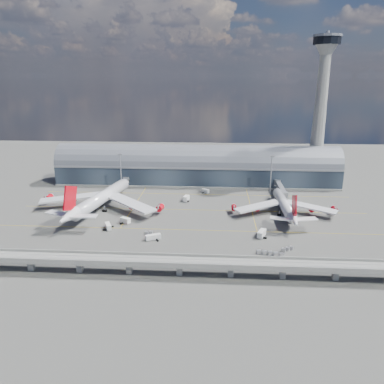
# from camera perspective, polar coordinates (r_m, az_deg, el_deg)

# --- Properties ---
(ground) EXTENTS (500.00, 500.00, 0.00)m
(ground) POSITION_cam_1_polar(r_m,az_deg,el_deg) (200.47, -0.41, -4.67)
(ground) COLOR #474744
(ground) RESTS_ON ground
(taxi_lines) EXTENTS (200.00, 80.12, 0.01)m
(taxi_lines) POSITION_cam_1_polar(r_m,az_deg,el_deg) (221.08, -0.01, -2.53)
(taxi_lines) COLOR gold
(taxi_lines) RESTS_ON ground
(terminal) EXTENTS (200.00, 30.00, 28.00)m
(terminal) POSITION_cam_1_polar(r_m,az_deg,el_deg) (271.34, 0.74, 3.73)
(terminal) COLOR #1F2834
(terminal) RESTS_ON ground
(control_tower) EXTENTS (19.00, 19.00, 103.00)m
(control_tower) POSITION_cam_1_polar(r_m,az_deg,el_deg) (278.88, 18.93, 11.59)
(control_tower) COLOR gray
(control_tower) RESTS_ON ground
(guideway) EXTENTS (220.00, 8.50, 7.20)m
(guideway) POSITION_cam_1_polar(r_m,az_deg,el_deg) (148.48, -1.93, -10.70)
(guideway) COLOR gray
(guideway) RESTS_ON ground
(floodlight_mast_left) EXTENTS (3.00, 0.70, 25.70)m
(floodlight_mast_left) POSITION_cam_1_polar(r_m,az_deg,el_deg) (256.08, -10.79, 3.12)
(floodlight_mast_left) COLOR gray
(floodlight_mast_left) RESTS_ON ground
(floodlight_mast_right) EXTENTS (3.00, 0.70, 25.70)m
(floodlight_mast_right) POSITION_cam_1_polar(r_m,az_deg,el_deg) (250.88, 11.96, 2.76)
(floodlight_mast_right) COLOR gray
(floodlight_mast_right) RESTS_ON ground
(airliner_left) EXTENTS (75.13, 79.11, 24.23)m
(airliner_left) POSITION_cam_1_polar(r_m,az_deg,el_deg) (222.66, -13.86, -1.03)
(airliner_left) COLOR white
(airliner_left) RESTS_ON ground
(airliner_right) EXTENTS (59.40, 62.06, 19.73)m
(airliner_right) POSITION_cam_1_polar(r_m,az_deg,el_deg) (216.45, 13.92, -2.06)
(airliner_right) COLOR white
(airliner_right) RESTS_ON ground
(jet_bridge_left) EXTENTS (4.40, 28.00, 7.25)m
(jet_bridge_left) POSITION_cam_1_polar(r_m,az_deg,el_deg) (256.24, -10.57, 1.19)
(jet_bridge_left) COLOR gray
(jet_bridge_left) RESTS_ON ground
(jet_bridge_right) EXTENTS (4.40, 32.00, 7.25)m
(jet_bridge_right) POSITION_cam_1_polar(r_m,az_deg,el_deg) (250.41, 13.33, 0.63)
(jet_bridge_right) COLOR gray
(jet_bridge_right) RESTS_ON ground
(service_truck_0) EXTENTS (5.04, 7.23, 2.87)m
(service_truck_0) POSITION_cam_1_polar(r_m,az_deg,el_deg) (196.43, -12.66, -5.12)
(service_truck_0) COLOR silver
(service_truck_0) RESTS_ON ground
(service_truck_1) EXTENTS (5.95, 4.93, 3.15)m
(service_truck_1) POSITION_cam_1_polar(r_m,az_deg,el_deg) (201.97, -10.13, -4.30)
(service_truck_1) COLOR silver
(service_truck_1) RESTS_ON ground
(service_truck_2) EXTENTS (7.59, 5.09, 2.68)m
(service_truck_2) POSITION_cam_1_polar(r_m,az_deg,el_deg) (180.57, -5.94, -6.85)
(service_truck_2) COLOR silver
(service_truck_2) RESTS_ON ground
(service_truck_3) EXTENTS (5.13, 7.33, 3.31)m
(service_truck_3) POSITION_cam_1_polar(r_m,az_deg,el_deg) (185.72, 10.56, -6.26)
(service_truck_3) COLOR silver
(service_truck_3) RESTS_ON ground
(service_truck_4) EXTENTS (3.96, 6.22, 3.33)m
(service_truck_4) POSITION_cam_1_polar(r_m,az_deg,el_deg) (233.75, -0.90, -0.98)
(service_truck_4) COLOR silver
(service_truck_4) RESTS_ON ground
(service_truck_5) EXTENTS (5.55, 5.02, 2.63)m
(service_truck_5) POSITION_cam_1_polar(r_m,az_deg,el_deg) (250.24, 2.04, 0.17)
(service_truck_5) COLOR silver
(service_truck_5) RESTS_ON ground
(cargo_train_0) EXTENTS (4.49, 2.20, 1.46)m
(cargo_train_0) POSITION_cam_1_polar(r_m,az_deg,el_deg) (187.03, -6.62, -6.21)
(cargo_train_0) COLOR gray
(cargo_train_0) RESTS_ON ground
(cargo_train_1) EXTENTS (12.04, 4.20, 1.60)m
(cargo_train_1) POSITION_cam_1_polar(r_m,az_deg,el_deg) (168.88, 11.82, -9.14)
(cargo_train_1) COLOR gray
(cargo_train_1) RESTS_ON ground
(cargo_train_2) EXTENTS (6.25, 4.59, 1.46)m
(cargo_train_2) POSITION_cam_1_polar(r_m,az_deg,el_deg) (174.79, 14.34, -8.41)
(cargo_train_2) COLOR gray
(cargo_train_2) RESTS_ON ground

